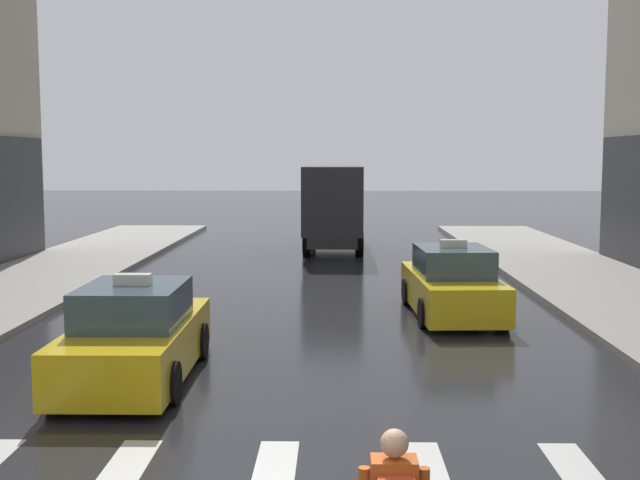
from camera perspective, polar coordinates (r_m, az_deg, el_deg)
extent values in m
cube|color=yellow|center=(13.65, -13.15, -7.49)|extent=(1.83, 4.51, 0.84)
cube|color=#384C5B|center=(13.40, -13.33, -4.51)|extent=(1.62, 2.11, 0.64)
cube|color=silver|center=(13.34, -13.37, -2.78)|extent=(0.60, 0.24, 0.18)
cylinder|color=black|center=(15.19, -15.06, -7.05)|extent=(0.22, 0.66, 0.66)
cylinder|color=black|center=(14.82, -8.63, -7.24)|extent=(0.22, 0.66, 0.66)
cylinder|color=black|center=(12.70, -18.41, -9.75)|extent=(0.22, 0.66, 0.66)
cylinder|color=black|center=(12.25, -10.71, -10.12)|extent=(0.22, 0.66, 0.66)
cube|color=#F2EAB2|center=(15.94, -13.40, -5.39)|extent=(0.20, 0.04, 0.14)
cube|color=#F2EAB2|center=(15.69, -8.92, -5.48)|extent=(0.20, 0.04, 0.14)
cube|color=yellow|center=(18.78, 9.50, -3.71)|extent=(2.01, 4.58, 0.84)
cube|color=#384C5B|center=(18.58, 9.59, -1.51)|extent=(1.70, 2.17, 0.64)
cube|color=silver|center=(18.53, 9.62, -0.25)|extent=(0.61, 0.27, 0.18)
cylinder|color=black|center=(20.00, 6.33, -3.74)|extent=(0.25, 0.67, 0.66)
cylinder|color=black|center=(20.30, 11.13, -3.67)|extent=(0.25, 0.67, 0.66)
cylinder|color=black|center=(17.37, 7.55, -5.25)|extent=(0.25, 0.67, 0.66)
cylinder|color=black|center=(17.72, 13.04, -5.13)|extent=(0.25, 0.67, 0.66)
cube|color=#F2EAB2|center=(20.88, 6.61, -2.56)|extent=(0.20, 0.05, 0.14)
cube|color=#F2EAB2|center=(21.10, 10.00, -2.53)|extent=(0.20, 0.05, 0.14)
cube|color=#2D2D2D|center=(31.02, 1.01, 0.39)|extent=(1.91, 6.63, 0.40)
cube|color=silver|center=(34.22, 1.12, 3.02)|extent=(2.13, 1.83, 2.10)
cube|color=#384C5B|center=(35.12, 1.15, 3.70)|extent=(1.89, 0.07, 0.95)
cube|color=#2D2D33|center=(30.02, 0.98, 2.97)|extent=(2.28, 4.84, 2.50)
cylinder|color=black|center=(34.16, -0.57, 0.57)|extent=(0.29, 0.90, 0.90)
cylinder|color=black|center=(34.13, 2.79, 0.56)|extent=(0.29, 0.90, 0.90)
cylinder|color=black|center=(29.65, -0.98, -0.27)|extent=(0.29, 0.90, 0.90)
cylinder|color=black|center=(29.61, 2.89, -0.28)|extent=(0.29, 0.90, 0.90)
sphere|color=tan|center=(6.25, 5.40, -14.41)|extent=(0.22, 0.22, 0.22)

